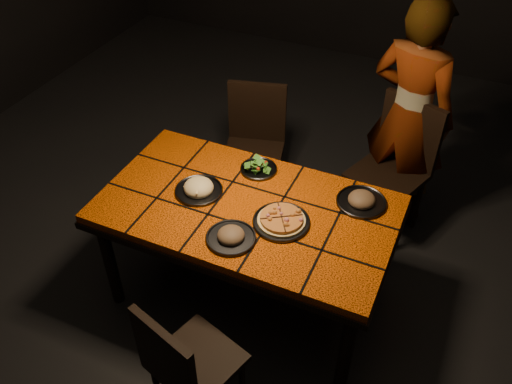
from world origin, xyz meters
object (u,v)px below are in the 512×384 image
at_px(dining_table, 247,216).
at_px(diner, 410,115).
at_px(chair_far_left, 255,139).
at_px(chair_far_right, 397,160).
at_px(plate_pizza, 281,221).
at_px(chair_near, 183,363).
at_px(plate_pasta, 199,188).

height_order(dining_table, diner, diner).
height_order(chair_far_left, diner, diner).
bearing_deg(dining_table, chair_far_left, 111.79).
height_order(chair_far_right, plate_pizza, chair_far_right).
distance_m(chair_near, chair_far_left, 1.79).
distance_m(dining_table, diner, 1.34).
relative_size(chair_far_left, plate_pasta, 3.35).
xyz_separation_m(dining_table, plate_pizza, (0.22, -0.05, 0.10)).
height_order(dining_table, chair_far_right, chair_far_right).
relative_size(chair_near, chair_far_left, 0.92).
height_order(diner, plate_pasta, diner).
height_order(plate_pizza, plate_pasta, plate_pasta).
distance_m(chair_far_right, diner, 0.30).
height_order(dining_table, plate_pizza, plate_pizza).
xyz_separation_m(dining_table, chair_far_right, (0.62, 1.02, -0.12)).
xyz_separation_m(dining_table, plate_pasta, (-0.29, -0.01, 0.10)).
bearing_deg(dining_table, plate_pizza, -12.84).
bearing_deg(chair_far_right, dining_table, -101.00).
xyz_separation_m(diner, plate_pizza, (-0.40, -1.22, -0.04)).
distance_m(chair_near, diner, 2.12).
relative_size(chair_far_right, diner, 0.59).
distance_m(dining_table, chair_far_right, 1.20).
bearing_deg(plate_pizza, diner, 71.86).
xyz_separation_m(diner, plate_pasta, (-0.92, -1.18, -0.04)).
height_order(chair_far_right, diner, diner).
relative_size(chair_far_right, plate_pizza, 2.75).
distance_m(dining_table, plate_pizza, 0.25).
distance_m(chair_far_left, chair_far_right, 0.99).
bearing_deg(chair_far_right, plate_pasta, -111.42).
relative_size(dining_table, plate_pasta, 6.02).
distance_m(chair_far_left, plate_pizza, 1.14).
bearing_deg(chair_near, diner, -88.37).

